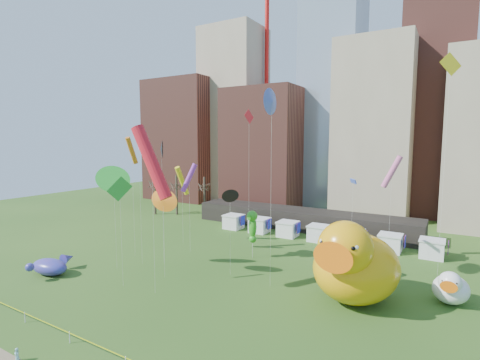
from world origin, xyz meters
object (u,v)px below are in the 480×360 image
Objects in this scene: big_duck at (354,264)px; seahorse_purple at (341,240)px; seahorse_green at (252,224)px; toddler at (17,355)px; small_duck at (451,288)px; whale_inflatable at (51,266)px.

big_duck reaches higher than seahorse_purple.
toddler is at bearing -101.98° from seahorse_green.
big_duck is 1.78× the size of seahorse_green.
small_duck is 0.74× the size of whale_inflatable.
seahorse_purple is (-2.57, 4.86, 0.64)m from big_duck.
seahorse_purple is 1.00× the size of whale_inflatable.
toddler is (-17.50, -20.89, -3.25)m from big_duck.
small_duck is 22.24m from seahorse_green.
big_duck reaches higher than whale_inflatable.
seahorse_green is 23.81m from whale_inflatable.
big_duck is 32.73m from whale_inflatable.
whale_inflatable is 6.54× the size of toddler.
small_duck is at bearing 36.38° from big_duck.
seahorse_purple is (-10.35, 0.52, 2.84)m from small_duck.
seahorse_green is 1.03× the size of seahorse_purple.
seahorse_green is (-21.96, 1.99, 2.95)m from small_duck.
big_duck reaches higher than toddler.
big_duck is at bearing -83.53° from seahorse_purple.
toddler is (-25.28, -25.24, -1.04)m from small_duck.
toddler is at bearing -130.11° from small_duck.
toddler is at bearing -45.00° from whale_inflatable.
whale_inflatable is (-16.82, -16.48, -3.53)m from seahorse_green.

